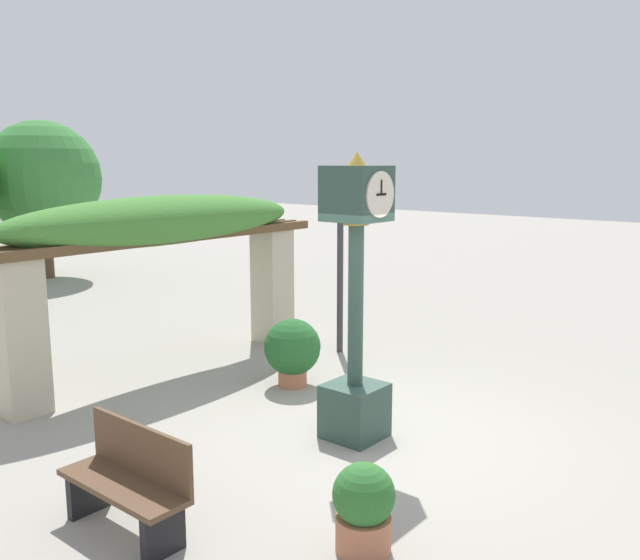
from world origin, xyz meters
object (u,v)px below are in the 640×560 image
Objects in this scene: potted_plant_near_left at (292,349)px; park_bench at (129,482)px; lamp_post at (340,234)px; potted_plant_near_right at (364,507)px; pedestal_clock at (356,306)px.

potted_plant_near_left is 0.71× the size of park_bench.
lamp_post is at bearing 110.04° from park_bench.
park_bench is 5.87m from lamp_post.
potted_plant_near_left reaches higher than park_bench.
lamp_post is (5.34, 1.95, 1.48)m from park_bench.
potted_plant_near_left is 0.34× the size of lamp_post.
lamp_post is (4.35, 3.62, 1.53)m from potted_plant_near_right.
potted_plant_near_right is 5.86m from lamp_post.
pedestal_clock reaches higher than potted_plant_near_right.
potted_plant_near_right is at bearing -130.22° from potted_plant_near_left.
lamp_post is at bearing 39.81° from potted_plant_near_right.
potted_plant_near_right is at bearing 30.61° from park_bench.
potted_plant_near_left is (0.86, 1.70, -0.98)m from pedestal_clock.
pedestal_clock is at bearing 38.46° from potted_plant_near_right.
pedestal_clock is 3.44m from lamp_post.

